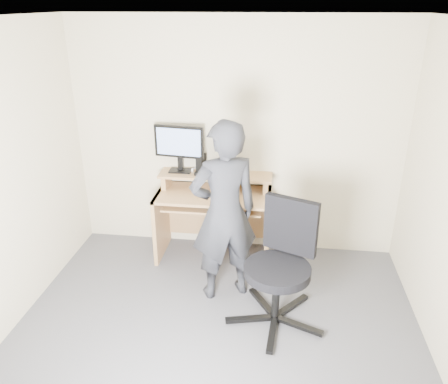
% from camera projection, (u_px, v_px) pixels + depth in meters
% --- Properties ---
extents(ground, '(3.50, 3.50, 0.00)m').
position_uv_depth(ground, '(212.00, 351.00, 3.53)').
color(ground, '#5A595F').
rests_on(ground, ground).
extents(back_wall, '(3.50, 0.02, 2.50)m').
position_uv_depth(back_wall, '(236.00, 140.00, 4.61)').
color(back_wall, beige).
rests_on(back_wall, ground).
extents(ceiling, '(3.50, 3.50, 0.02)m').
position_uv_depth(ceiling, '(207.00, 20.00, 2.52)').
color(ceiling, white).
rests_on(ceiling, back_wall).
extents(desk, '(1.20, 0.60, 0.91)m').
position_uv_depth(desk, '(215.00, 208.00, 4.72)').
color(desk, tan).
rests_on(desk, ground).
extents(monitor, '(0.53, 0.15, 0.51)m').
position_uv_depth(monitor, '(179.00, 145.00, 4.58)').
color(monitor, black).
rests_on(monitor, desk).
extents(external_drive, '(0.10, 0.14, 0.20)m').
position_uv_depth(external_drive, '(201.00, 163.00, 4.65)').
color(external_drive, black).
rests_on(external_drive, desk).
extents(travel_mug, '(0.10, 0.10, 0.20)m').
position_uv_depth(travel_mug, '(231.00, 165.00, 4.60)').
color(travel_mug, silver).
rests_on(travel_mug, desk).
extents(smartphone, '(0.07, 0.13, 0.01)m').
position_uv_depth(smartphone, '(237.00, 176.00, 4.57)').
color(smartphone, black).
rests_on(smartphone, desk).
extents(charger, '(0.05, 0.05, 0.03)m').
position_uv_depth(charger, '(197.00, 174.00, 4.60)').
color(charger, black).
rests_on(charger, desk).
extents(headphones, '(0.19, 0.19, 0.06)m').
position_uv_depth(headphones, '(199.00, 170.00, 4.72)').
color(headphones, silver).
rests_on(headphones, desk).
extents(keyboard, '(0.48, 0.24, 0.03)m').
position_uv_depth(keyboard, '(213.00, 204.00, 4.52)').
color(keyboard, black).
rests_on(keyboard, desk).
extents(mouse, '(0.11, 0.08, 0.04)m').
position_uv_depth(mouse, '(235.00, 197.00, 4.44)').
color(mouse, black).
rests_on(mouse, desk).
extents(office_chair, '(0.85, 0.83, 1.07)m').
position_uv_depth(office_chair, '(282.00, 260.00, 3.69)').
color(office_chair, black).
rests_on(office_chair, ground).
extents(person, '(0.74, 0.63, 1.72)m').
position_uv_depth(person, '(224.00, 213.00, 3.91)').
color(person, black).
rests_on(person, ground).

